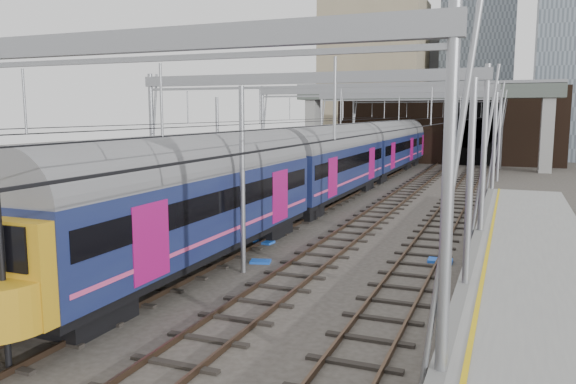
% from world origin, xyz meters
% --- Properties ---
extents(ground, '(160.00, 160.00, 0.00)m').
position_xyz_m(ground, '(0.00, 0.00, 0.00)').
color(ground, '#38332D').
rests_on(ground, ground).
extents(platform_left, '(4.32, 55.00, 1.12)m').
position_xyz_m(platform_left, '(-10.18, 2.50, 0.55)').
color(platform_left, gray).
rests_on(platform_left, ground).
extents(platform_right, '(4.32, 47.00, 1.12)m').
position_xyz_m(platform_right, '(10.18, -1.50, 0.55)').
color(platform_right, gray).
rests_on(platform_right, ground).
extents(tracks, '(14.40, 80.00, 0.22)m').
position_xyz_m(tracks, '(0.00, 15.00, 0.02)').
color(tracks, '#4C3828').
rests_on(tracks, ground).
extents(overhead_line, '(16.80, 80.00, 8.00)m').
position_xyz_m(overhead_line, '(0.00, 21.49, 6.57)').
color(overhead_line, gray).
rests_on(overhead_line, ground).
extents(retaining_wall, '(28.00, 2.75, 9.00)m').
position_xyz_m(retaining_wall, '(1.40, 51.93, 4.33)').
color(retaining_wall, black).
rests_on(retaining_wall, ground).
extents(overbridge, '(28.00, 3.00, 9.25)m').
position_xyz_m(overbridge, '(0.00, 46.00, 7.27)').
color(overbridge, gray).
rests_on(overbridge, ground).
extents(city_skyline, '(37.50, 27.50, 60.00)m').
position_xyz_m(city_skyline, '(2.73, 70.48, 17.09)').
color(city_skyline, tan).
rests_on(city_skyline, ground).
extents(train_main, '(3.12, 72.01, 5.26)m').
position_xyz_m(train_main, '(-2.00, 28.71, 2.68)').
color(train_main, black).
rests_on(train_main, ground).
extents(train_second, '(2.70, 46.91, 4.68)m').
position_xyz_m(train_second, '(-6.00, 37.43, 2.43)').
color(train_second, black).
rests_on(train_second, ground).
extents(signal_near_left, '(0.36, 0.47, 4.94)m').
position_xyz_m(signal_near_left, '(-4.86, -0.33, 3.11)').
color(signal_near_left, black).
rests_on(signal_near_left, ground).
extents(equip_cover_a, '(0.91, 0.68, 0.10)m').
position_xyz_m(equip_cover_a, '(-1.23, 6.67, 0.05)').
color(equip_cover_a, blue).
rests_on(equip_cover_a, ground).
extents(equip_cover_b, '(0.93, 0.76, 0.10)m').
position_xyz_m(equip_cover_b, '(0.04, 3.49, 0.05)').
color(equip_cover_b, blue).
rests_on(equip_cover_b, ground).
extents(equip_cover_c, '(0.99, 0.72, 0.11)m').
position_xyz_m(equip_cover_c, '(6.79, 6.28, 0.06)').
color(equip_cover_c, blue).
rests_on(equip_cover_c, ground).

